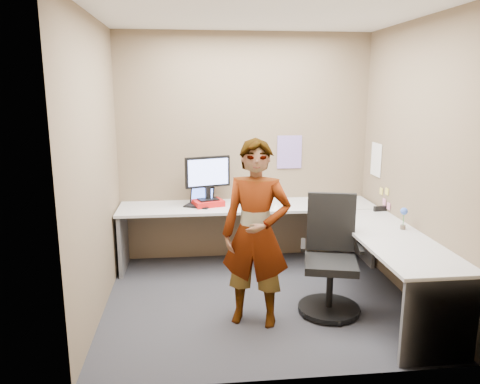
{
  "coord_description": "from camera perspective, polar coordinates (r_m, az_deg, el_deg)",
  "views": [
    {
      "loc": [
        -0.65,
        -4.25,
        2.06
      ],
      "look_at": [
        -0.17,
        0.25,
        1.05
      ],
      "focal_mm": 35.0,
      "sensor_mm": 36.0,
      "label": 1
    }
  ],
  "objects": [
    {
      "name": "wall_back",
      "position": [
        5.64,
        0.54,
        5.34
      ],
      "size": [
        3.0,
        0.0,
        3.0
      ],
      "primitive_type": "plane",
      "rotation": [
        1.57,
        0.0,
        0.0
      ],
      "color": "brown",
      "rests_on": "ground"
    },
    {
      "name": "sticky_note_a",
      "position": [
        5.38,
        17.47,
        0.07
      ],
      "size": [
        0.01,
        0.07,
        0.07
      ],
      "primitive_type": "cube",
      "color": "#F2E059",
      "rests_on": "wall_right"
    },
    {
      "name": "paper_ream",
      "position": [
        5.41,
        -3.89,
        -1.34
      ],
      "size": [
        0.39,
        0.33,
        0.07
      ],
      "primitive_type": "cube",
      "rotation": [
        0.0,
        0.0,
        0.3
      ],
      "color": "red",
      "rests_on": "desk"
    },
    {
      "name": "sticky_note_c",
      "position": [
        5.35,
        17.66,
        -1.66
      ],
      "size": [
        0.01,
        0.07,
        0.07
      ],
      "primitive_type": "cube",
      "color": "pink",
      "rests_on": "wall_right"
    },
    {
      "name": "laptop",
      "position": [
        5.43,
        -4.87,
        -1.07
      ],
      "size": [
        0.37,
        0.35,
        0.21
      ],
      "rotation": [
        0.0,
        0.0,
        -0.44
      ],
      "color": "black",
      "rests_on": "desk"
    },
    {
      "name": "monitor",
      "position": [
        5.36,
        -3.95,
        2.15
      ],
      "size": [
        0.52,
        0.23,
        0.5
      ],
      "rotation": [
        0.0,
        0.0,
        0.3
      ],
      "color": "black",
      "rests_on": "paper_ream"
    },
    {
      "name": "desk",
      "position": [
        4.99,
        6.75,
        -4.68
      ],
      "size": [
        2.98,
        2.58,
        0.73
      ],
      "color": "#B9B9B9",
      "rests_on": "ground"
    },
    {
      "name": "calendar_white",
      "position": [
        5.64,
        16.27,
        3.81
      ],
      "size": [
        0.01,
        0.28,
        0.38
      ],
      "primitive_type": "cube",
      "color": "white",
      "rests_on": "wall_right"
    },
    {
      "name": "person",
      "position": [
        4.07,
        1.96,
        -5.12
      ],
      "size": [
        0.69,
        0.56,
        1.65
      ],
      "primitive_type": "imported",
      "rotation": [
        0.0,
        0.0,
        -0.32
      ],
      "color": "#999399",
      "rests_on": "ground"
    },
    {
      "name": "sticky_note_d",
      "position": [
        5.52,
        16.84,
        0.1
      ],
      "size": [
        0.01,
        0.07,
        0.07
      ],
      "primitive_type": "cube",
      "color": "#F2E059",
      "rests_on": "wall_right"
    },
    {
      "name": "ground",
      "position": [
        4.77,
        2.37,
        -13.02
      ],
      "size": [
        3.0,
        3.0,
        0.0
      ],
      "primitive_type": "plane",
      "color": "#242428",
      "rests_on": "ground"
    },
    {
      "name": "wall_left",
      "position": [
        4.4,
        -17.21,
        2.7
      ],
      "size": [
        0.0,
        2.7,
        2.7
      ],
      "primitive_type": "plane",
      "rotation": [
        1.57,
        0.0,
        1.57
      ],
      "color": "brown",
      "rests_on": "ground"
    },
    {
      "name": "origami",
      "position": [
        5.26,
        4.45,
        -1.78
      ],
      "size": [
        0.1,
        0.1,
        0.06
      ],
      "primitive_type": "cone",
      "color": "white",
      "rests_on": "desk"
    },
    {
      "name": "stapler",
      "position": [
        5.39,
        16.74,
        -1.95
      ],
      "size": [
        0.15,
        0.06,
        0.05
      ],
      "primitive_type": "cube",
      "rotation": [
        0.0,
        0.0,
        0.12
      ],
      "color": "black",
      "rests_on": "desk"
    },
    {
      "name": "wall_right",
      "position": [
        4.82,
        20.47,
        3.3
      ],
      "size": [
        0.0,
        2.7,
        2.7
      ],
      "primitive_type": "plane",
      "rotation": [
        1.57,
        0.0,
        -1.57
      ],
      "color": "brown",
      "rests_on": "ground"
    },
    {
      "name": "flower",
      "position": [
        4.75,
        19.34,
        -2.65
      ],
      "size": [
        0.07,
        0.07,
        0.22
      ],
      "color": "brown",
      "rests_on": "desk"
    },
    {
      "name": "sticky_note_b",
      "position": [
        5.45,
        17.17,
        -1.15
      ],
      "size": [
        0.01,
        0.07,
        0.07
      ],
      "primitive_type": "cube",
      "color": "pink",
      "rests_on": "wall_right"
    },
    {
      "name": "trackball_mouse",
      "position": [
        5.35,
        -3.53,
        -1.56
      ],
      "size": [
        0.12,
        0.08,
        0.07
      ],
      "color": "#B7B7BC",
      "rests_on": "desk"
    },
    {
      "name": "office_chair",
      "position": [
        4.49,
        10.93,
        -8.79
      ],
      "size": [
        0.61,
        0.58,
        1.08
      ],
      "rotation": [
        0.0,
        0.0,
        -0.25
      ],
      "color": "black",
      "rests_on": "ground"
    },
    {
      "name": "ceiling",
      "position": [
        4.35,
        2.71,
        21.01
      ],
      "size": [
        3.0,
        3.0,
        0.0
      ],
      "primitive_type": "plane",
      "rotation": [
        3.14,
        0.0,
        0.0
      ],
      "color": "white",
      "rests_on": "wall_back"
    },
    {
      "name": "calendar_purple",
      "position": [
        5.72,
        6.05,
        4.87
      ],
      "size": [
        0.3,
        0.01,
        0.4
      ],
      "primitive_type": "cube",
      "color": "#846BB7",
      "rests_on": "wall_back"
    }
  ]
}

